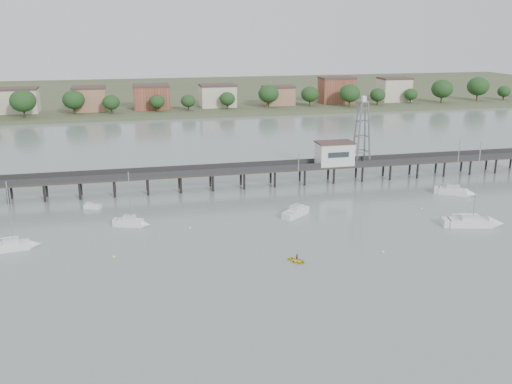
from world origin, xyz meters
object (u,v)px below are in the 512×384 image
at_px(white_tender, 92,206).
at_px(pier, 227,171).
at_px(sailboat_e, 459,192).
at_px(sailboat_c, 300,211).
at_px(yellow_dinghy, 297,262).
at_px(sailboat_b, 134,223).
at_px(sailboat_d, 480,223).
at_px(lattice_tower, 362,133).
at_px(sailboat_a, 19,245).

bearing_deg(white_tender, pier, 38.00).
bearing_deg(sailboat_e, sailboat_c, -137.19).
xyz_separation_m(white_tender, yellow_dinghy, (31.71, -34.51, -0.40)).
bearing_deg(sailboat_e, pier, -163.70).
height_order(sailboat_b, yellow_dinghy, sailboat_b).
distance_m(pier, sailboat_b, 29.88).
bearing_deg(sailboat_e, sailboat_d, -75.99).
relative_size(sailboat_e, yellow_dinghy, 4.49).
bearing_deg(lattice_tower, sailboat_a, -158.29).
bearing_deg(sailboat_a, lattice_tower, 13.00).
height_order(lattice_tower, sailboat_b, lattice_tower).
relative_size(pier, white_tender, 41.87).
relative_size(pier, yellow_dinghy, 51.80).
xyz_separation_m(sailboat_e, white_tender, (-75.77, 7.92, -0.25)).
bearing_deg(lattice_tower, pier, -180.00).
height_order(lattice_tower, yellow_dinghy, lattice_tower).
distance_m(pier, yellow_dinghy, 43.38).
bearing_deg(yellow_dinghy, sailboat_c, 33.93).
bearing_deg(sailboat_c, sailboat_a, 147.61).
relative_size(pier, sailboat_e, 11.53).
distance_m(sailboat_a, white_tender, 22.21).
xyz_separation_m(lattice_tower, sailboat_e, (15.60, -16.51, -10.46)).
bearing_deg(sailboat_b, sailboat_c, 22.02).
height_order(sailboat_d, sailboat_c, sailboat_d).
height_order(pier, sailboat_e, sailboat_e).
distance_m(sailboat_b, yellow_dinghy, 32.36).
xyz_separation_m(sailboat_c, sailboat_a, (-49.47, -6.99, 0.00)).
bearing_deg(sailboat_d, sailboat_a, -170.27).
distance_m(pier, sailboat_d, 53.05).
bearing_deg(sailboat_c, sailboat_d, -65.44).
relative_size(pier, sailboat_d, 9.15).
height_order(sailboat_d, sailboat_b, sailboat_d).
distance_m(lattice_tower, sailboat_e, 25.00).
relative_size(pier, sailboat_a, 12.54).
height_order(pier, yellow_dinghy, pier).
bearing_deg(sailboat_d, white_tender, 173.60).
distance_m(pier, sailboat_c, 23.72).
distance_m(sailboat_d, sailboat_e, 19.82).
bearing_deg(lattice_tower, yellow_dinghy, -123.44).
distance_m(pier, sailboat_e, 50.01).
distance_m(white_tender, yellow_dinghy, 46.87).
distance_m(sailboat_b, white_tender, 14.89).
height_order(sailboat_c, white_tender, sailboat_c).
xyz_separation_m(sailboat_c, sailboat_e, (36.84, 4.65, -0.00)).
height_order(lattice_tower, sailboat_e, lattice_tower).
relative_size(pier, sailboat_b, 14.29).
height_order(lattice_tower, sailboat_a, lattice_tower).
bearing_deg(sailboat_d, yellow_dinghy, -152.83).
relative_size(sailboat_d, sailboat_c, 1.30).
bearing_deg(white_tender, sailboat_d, 0.28).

